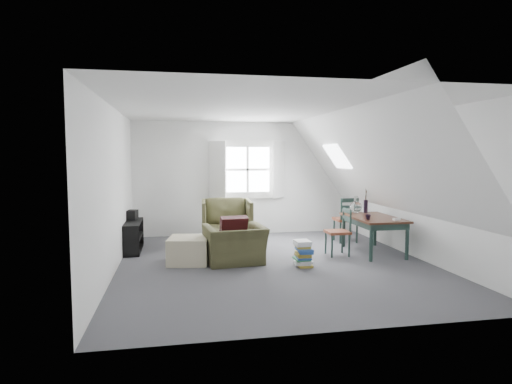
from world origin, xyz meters
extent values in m
plane|color=#47474C|center=(0.00, 0.00, 0.00)|extent=(5.50, 5.50, 0.00)
plane|color=white|center=(0.00, 0.00, 2.50)|extent=(5.50, 5.50, 0.00)
plane|color=silver|center=(0.00, 2.75, 1.25)|extent=(5.00, 0.00, 5.00)
plane|color=silver|center=(0.00, -2.75, 1.25)|extent=(5.00, 0.00, 5.00)
plane|color=silver|center=(-2.50, 0.00, 1.25)|extent=(0.00, 5.50, 5.50)
plane|color=silver|center=(2.50, 0.00, 1.25)|extent=(0.00, 5.50, 5.50)
plane|color=white|center=(-1.55, 0.00, 1.78)|extent=(3.19, 5.50, 4.48)
plane|color=white|center=(1.55, 0.00, 1.78)|extent=(3.19, 5.50, 4.48)
cube|color=white|center=(0.00, 2.73, 1.45)|extent=(1.30, 0.04, 1.30)
cube|color=white|center=(-0.68, 2.57, 1.45)|extent=(0.35, 0.35, 1.25)
cube|color=white|center=(0.68, 2.57, 1.45)|extent=(0.35, 0.35, 1.25)
cube|color=white|center=(0.00, 2.72, 1.45)|extent=(1.00, 0.02, 1.00)
cube|color=white|center=(0.00, 2.70, 1.45)|extent=(1.08, 0.04, 0.05)
cube|color=white|center=(0.00, 2.70, 1.45)|extent=(0.05, 0.04, 1.08)
cube|color=white|center=(1.55, 1.30, 1.75)|extent=(0.35, 0.75, 0.47)
imported|color=#414124|center=(-0.64, 0.17, 0.00)|extent=(1.03, 0.93, 0.62)
imported|color=#414124|center=(-0.59, 1.68, 0.00)|extent=(1.03, 1.06, 0.91)
cube|color=#380F13|center=(-0.64, 0.32, 0.53)|extent=(0.48, 0.32, 0.47)
cube|color=#B4AA8A|center=(-1.38, 0.31, 0.21)|extent=(0.74, 0.74, 0.43)
cube|color=#37190E|center=(1.93, 0.43, 0.64)|extent=(0.79, 1.32, 0.04)
cube|color=#203630|center=(1.93, 0.43, 0.57)|extent=(0.70, 1.23, 0.11)
cylinder|color=#203630|center=(1.60, -0.16, 0.31)|extent=(0.06, 0.06, 0.63)
cylinder|color=#203630|center=(2.25, -0.16, 0.31)|extent=(0.06, 0.06, 0.63)
cylinder|color=#203630|center=(1.60, 1.02, 0.31)|extent=(0.06, 0.06, 0.63)
cylinder|color=#203630|center=(2.25, 1.02, 0.31)|extent=(0.06, 0.06, 0.63)
sphere|color=silver|center=(1.78, 0.88, 0.79)|extent=(0.23, 0.23, 0.23)
cylinder|color=silver|center=(1.78, 0.88, 0.93)|extent=(0.07, 0.07, 0.13)
cylinder|color=black|center=(2.03, 0.98, 0.78)|extent=(0.08, 0.08, 0.25)
cylinder|color=#3F2D1E|center=(2.03, 0.98, 1.06)|extent=(0.03, 0.05, 0.45)
cylinder|color=#3F2D1E|center=(2.04, 0.99, 1.06)|extent=(0.04, 0.06, 0.44)
cylinder|color=#3F2D1E|center=(2.02, 0.97, 1.06)|extent=(0.05, 0.07, 0.44)
imported|color=black|center=(1.68, 0.13, 0.66)|extent=(0.12, 0.12, 0.09)
cube|color=white|center=(2.13, -0.02, 0.68)|extent=(0.12, 0.09, 0.04)
cube|color=maroon|center=(1.83, 1.48, 0.46)|extent=(0.43, 0.43, 0.05)
cylinder|color=#203630|center=(2.00, 1.66, 0.22)|extent=(0.04, 0.04, 0.44)
cylinder|color=#203630|center=(2.00, 1.31, 0.22)|extent=(0.04, 0.04, 0.44)
cylinder|color=#203630|center=(1.65, 1.66, 0.22)|extent=(0.04, 0.04, 0.44)
cylinder|color=#203630|center=(1.65, 1.31, 0.22)|extent=(0.04, 0.04, 0.44)
cylinder|color=#203630|center=(2.00, 1.28, 0.69)|extent=(0.04, 0.04, 0.46)
cylinder|color=#203630|center=(1.65, 1.28, 0.69)|extent=(0.04, 0.04, 0.46)
cube|color=#203630|center=(1.83, 1.28, 0.88)|extent=(0.35, 0.03, 0.08)
cube|color=#203630|center=(1.83, 1.28, 0.74)|extent=(0.35, 0.03, 0.06)
cube|color=maroon|center=(1.22, 0.38, 0.42)|extent=(0.39, 0.39, 0.05)
cylinder|color=#203630|center=(1.06, 0.54, 0.20)|extent=(0.03, 0.03, 0.40)
cylinder|color=#203630|center=(1.38, 0.54, 0.20)|extent=(0.03, 0.03, 0.40)
cylinder|color=#203630|center=(1.06, 0.22, 0.20)|extent=(0.03, 0.03, 0.40)
cylinder|color=#203630|center=(1.38, 0.22, 0.20)|extent=(0.03, 0.03, 0.40)
cylinder|color=#203630|center=(1.40, 0.54, 0.62)|extent=(0.03, 0.03, 0.42)
cylinder|color=#203630|center=(1.40, 0.22, 0.62)|extent=(0.03, 0.03, 0.42)
cube|color=#203630|center=(1.40, 0.38, 0.79)|extent=(0.03, 0.31, 0.07)
cube|color=#203630|center=(1.40, 0.38, 0.67)|extent=(0.03, 0.31, 0.06)
cube|color=black|center=(-2.40, 1.41, 0.01)|extent=(0.36, 1.07, 0.03)
cube|color=black|center=(-2.40, 1.41, 0.27)|extent=(0.36, 1.07, 0.03)
cube|color=black|center=(-2.40, 1.41, 0.54)|extent=(0.36, 1.07, 0.03)
cube|color=black|center=(-2.40, 0.89, 0.27)|extent=(0.36, 0.03, 0.54)
cube|color=black|center=(-2.40, 1.94, 0.27)|extent=(0.36, 0.03, 0.54)
cube|color=#264C99|center=(-2.40, 1.10, 0.11)|extent=(0.16, 0.18, 0.20)
cube|color=red|center=(-2.40, 1.50, 0.11)|extent=(0.16, 0.21, 0.20)
cube|color=white|center=(-2.40, 1.23, 0.38)|extent=(0.16, 0.20, 0.18)
cube|color=black|center=(-2.40, 1.66, 0.63)|extent=(0.21, 0.27, 0.19)
cube|color=#B29933|center=(0.42, -0.24, 0.02)|extent=(0.22, 0.29, 0.04)
cube|color=white|center=(0.39, -0.22, 0.05)|extent=(0.28, 0.31, 0.03)
cube|color=white|center=(0.43, -0.24, 0.09)|extent=(0.23, 0.31, 0.04)
cube|color=#337F4C|center=(0.38, -0.24, 0.12)|extent=(0.23, 0.29, 0.03)
cube|color=#264C99|center=(0.40, -0.26, 0.15)|extent=(0.25, 0.33, 0.03)
cube|color=#B29933|center=(0.40, -0.23, 0.17)|extent=(0.22, 0.29, 0.03)
cube|color=#B29933|center=(0.41, -0.22, 0.21)|extent=(0.25, 0.32, 0.04)
cube|color=#264C99|center=(0.43, -0.26, 0.24)|extent=(0.25, 0.33, 0.04)
cube|color=#264C99|center=(0.41, -0.26, 0.28)|extent=(0.26, 0.32, 0.03)
cube|color=#B29933|center=(0.40, -0.20, 0.32)|extent=(0.23, 0.30, 0.04)
cube|color=white|center=(0.39, -0.21, 0.36)|extent=(0.24, 0.27, 0.04)
cube|color=white|center=(0.40, -0.21, 0.39)|extent=(0.24, 0.29, 0.03)
camera|label=1|loc=(-1.58, -6.68, 1.77)|focal=30.00mm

